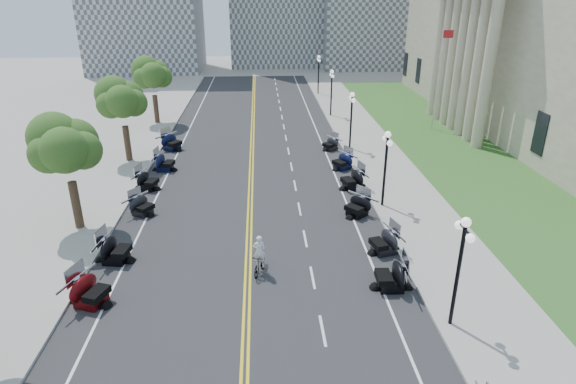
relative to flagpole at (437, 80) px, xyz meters
name	(u,v)px	position (x,y,z in m)	size (l,w,h in m)	color
ground	(249,240)	(-18.00, -22.00, -5.00)	(160.00, 160.00, 0.00)	gray
road	(251,177)	(-18.00, -12.00, -5.00)	(16.00, 90.00, 0.01)	#333335
centerline_yellow_a	(249,176)	(-18.12, -12.00, -4.99)	(0.12, 90.00, 0.00)	yellow
centerline_yellow_b	(253,176)	(-17.88, -12.00, -4.99)	(0.12, 90.00, 0.00)	yellow
edge_line_north	(335,175)	(-11.60, -12.00, -4.99)	(0.12, 90.00, 0.00)	white
edge_line_south	(166,178)	(-24.40, -12.00, -4.99)	(0.12, 90.00, 0.00)	white
lane_dash_4	(323,330)	(-14.80, -30.00, -4.99)	(0.12, 2.00, 0.00)	white
lane_dash_5	(313,277)	(-14.80, -26.00, -4.99)	(0.12, 2.00, 0.00)	white
lane_dash_6	(305,238)	(-14.80, -22.00, -4.99)	(0.12, 2.00, 0.00)	white
lane_dash_7	(299,209)	(-14.80, -18.00, -4.99)	(0.12, 2.00, 0.00)	white
lane_dash_8	(295,185)	(-14.80, -14.00, -4.99)	(0.12, 2.00, 0.00)	white
lane_dash_9	(291,167)	(-14.80, -10.00, -4.99)	(0.12, 2.00, 0.00)	white
lane_dash_10	(288,151)	(-14.80, -6.00, -4.99)	(0.12, 2.00, 0.00)	white
lane_dash_11	(286,138)	(-14.80, -2.00, -4.99)	(0.12, 2.00, 0.00)	white
lane_dash_12	(284,127)	(-14.80, 2.00, -4.99)	(0.12, 2.00, 0.00)	white
lane_dash_13	(282,117)	(-14.80, 6.00, -4.99)	(0.12, 2.00, 0.00)	white
lane_dash_14	(280,109)	(-14.80, 10.00, -4.99)	(0.12, 2.00, 0.00)	white
lane_dash_15	(279,101)	(-14.80, 14.00, -4.99)	(0.12, 2.00, 0.00)	white
lane_dash_16	(278,95)	(-14.80, 18.00, -4.99)	(0.12, 2.00, 0.00)	white
lane_dash_17	(277,89)	(-14.80, 22.00, -4.99)	(0.12, 2.00, 0.00)	white
lane_dash_18	(276,84)	(-14.80, 26.00, -4.99)	(0.12, 2.00, 0.00)	white
lane_dash_19	(275,79)	(-14.80, 30.00, -4.99)	(0.12, 2.00, 0.00)	white
sidewalk_north	(388,173)	(-7.50, -12.00, -4.92)	(5.00, 90.00, 0.15)	#9E9991
sidewalk_south	(110,179)	(-28.50, -12.00, -4.92)	(5.00, 90.00, 0.15)	#9E9991
lawn	(440,141)	(-0.50, -4.00, -4.95)	(9.00, 60.00, 0.10)	#356023
distant_block_c	(379,1)	(4.00, 43.00, 6.00)	(20.00, 14.00, 22.00)	gray
street_lamp_1	(458,273)	(-9.40, -30.00, -2.40)	(0.50, 1.20, 4.90)	black
street_lamp_2	(385,170)	(-9.40, -18.00, -2.40)	(0.50, 1.20, 4.90)	black
street_lamp_3	(351,121)	(-9.40, -6.00, -2.40)	(0.50, 1.20, 4.90)	black
street_lamp_4	(331,93)	(-9.40, 6.00, -2.40)	(0.50, 1.20, 4.90)	black
street_lamp_5	(318,75)	(-9.40, 18.00, -2.40)	(0.50, 1.20, 4.90)	black
flagpole	(437,80)	(0.00, 0.00, 0.00)	(1.10, 0.20, 10.00)	silver
tree_2	(66,153)	(-28.00, -20.00, -0.25)	(4.80, 4.80, 9.20)	#235619
tree_3	(122,104)	(-28.00, -8.00, -0.25)	(4.80, 4.80, 9.20)	#235619
tree_4	(153,78)	(-28.00, 4.00, -0.25)	(4.80, 4.80, 9.20)	#235619
motorcycle_n_4	(391,274)	(-11.21, -27.12, -4.23)	(2.19, 2.19, 1.53)	black
motorcycle_n_5	(384,241)	(-10.72, -23.78, -4.28)	(2.06, 2.06, 1.44)	black
motorcycle_n_6	(357,205)	(-11.28, -19.16, -4.29)	(2.04, 2.04, 1.43)	black
motorcycle_n_7	(353,179)	(-10.77, -14.83, -4.22)	(2.22, 2.22, 1.55)	black
motorcycle_n_8	(342,161)	(-10.84, -10.77, -4.30)	(2.01, 2.01, 1.41)	black
motorcycle_n_9	(330,143)	(-11.11, -5.91, -4.38)	(1.78, 1.78, 1.25)	black
motorcycle_s_4	(89,290)	(-24.99, -27.56, -4.22)	(2.22, 2.22, 1.55)	#590A0C
motorcycle_s_5	(115,248)	(-24.87, -23.87, -4.23)	(2.19, 2.19, 1.54)	black
motorcycle_s_6	(142,205)	(-24.73, -18.22, -4.33)	(1.92, 1.92, 1.35)	black
motorcycle_s_7	(147,180)	(-25.25, -14.12, -4.27)	(2.08, 2.08, 1.45)	black
motorcycle_s_8	(164,162)	(-24.72, -10.29, -4.26)	(2.10, 2.10, 1.47)	black
motorcycle_s_9	(172,141)	(-25.01, -5.05, -4.22)	(2.24, 2.24, 1.57)	black
bicycle	(260,263)	(-17.40, -25.37, -4.45)	(0.52, 1.83, 1.10)	#A51414
cyclist_rider	(259,238)	(-17.40, -25.37, -3.04)	(0.63, 0.41, 1.72)	silver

